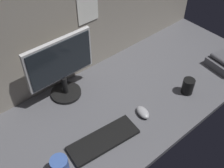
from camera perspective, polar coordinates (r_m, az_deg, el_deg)
The scene contains 8 objects.
ground_plane at distance 165.33cm, azimuth 4.64°, elevation -1.86°, with size 180.00×80.00×3.00cm, color #515156.
cubicle_wall_back at distance 167.22cm, azimuth -3.81°, elevation 13.26°, with size 180.00×5.50×63.14cm.
monitor at distance 150.69cm, azimuth -10.65°, elevation 3.62°, with size 40.04×18.00×38.08cm.
keyboard at distance 140.16cm, azimuth -1.81°, elevation -11.68°, with size 37.00×13.00×2.00cm, color black.
mouse at distance 151.17cm, azimuth 6.52°, elevation -5.95°, with size 5.60×9.60×3.40cm, color #99999E.
mug_ceramic_blue at distance 129.95cm, azimuth -10.91°, elevation -16.65°, with size 8.17×8.17×9.95cm.
mug_black_travel at distance 165.86cm, azimuth 15.69°, elevation -0.46°, with size 6.95×6.95×9.81cm.
desk_phone at distance 192.77cm, azimuth 22.50°, elevation 4.05°, with size 18.85×20.63×8.80cm.
Camera 1 is at (-84.34, -79.24, 116.58)cm, focal length 43.44 mm.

